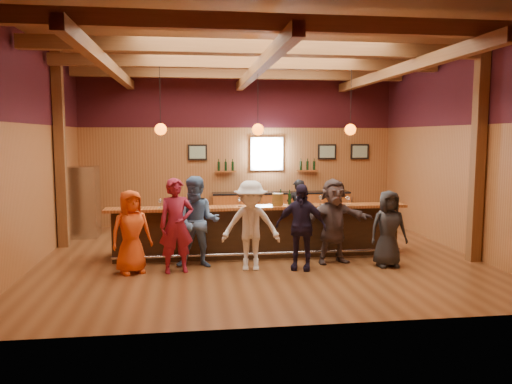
{
  "coord_description": "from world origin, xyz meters",
  "views": [
    {
      "loc": [
        -1.42,
        -10.39,
        2.57
      ],
      "look_at": [
        0.0,
        0.3,
        1.35
      ],
      "focal_mm": 35.0,
      "sensor_mm": 36.0,
      "label": 1
    }
  ],
  "objects_px": {
    "customer_redvest": "(176,226)",
    "customer_white": "(251,226)",
    "bottle_a": "(281,199)",
    "bar_counter": "(258,231)",
    "bartender": "(298,211)",
    "customer_dark": "(388,229)",
    "customer_navy": "(301,227)",
    "customer_brown": "(333,221)",
    "stainless_fridge": "(84,202)",
    "back_bar_cabinet": "(281,208)",
    "customer_denim": "(198,222)",
    "customer_orange": "(131,232)",
    "ice_bucket": "(278,200)"
  },
  "relations": [
    {
      "from": "customer_orange",
      "to": "customer_redvest",
      "type": "relative_size",
      "value": 0.88
    },
    {
      "from": "ice_bucket",
      "to": "bottle_a",
      "type": "xyz_separation_m",
      "value": [
        0.08,
        0.08,
        0.01
      ]
    },
    {
      "from": "customer_navy",
      "to": "customer_dark",
      "type": "relative_size",
      "value": 1.1
    },
    {
      "from": "back_bar_cabinet",
      "to": "bartender",
      "type": "relative_size",
      "value": 2.62
    },
    {
      "from": "back_bar_cabinet",
      "to": "bar_counter",
      "type": "bearing_deg",
      "value": -108.34
    },
    {
      "from": "back_bar_cabinet",
      "to": "customer_redvest",
      "type": "height_order",
      "value": "customer_redvest"
    },
    {
      "from": "stainless_fridge",
      "to": "customer_denim",
      "type": "xyz_separation_m",
      "value": [
        2.81,
        -3.34,
        -0.0
      ]
    },
    {
      "from": "customer_orange",
      "to": "customer_brown",
      "type": "distance_m",
      "value": 3.97
    },
    {
      "from": "customer_orange",
      "to": "customer_white",
      "type": "xyz_separation_m",
      "value": [
        2.24,
        -0.08,
        0.08
      ]
    },
    {
      "from": "bar_counter",
      "to": "customer_navy",
      "type": "height_order",
      "value": "customer_navy"
    },
    {
      "from": "customer_brown",
      "to": "bartender",
      "type": "relative_size",
      "value": 1.13
    },
    {
      "from": "back_bar_cabinet",
      "to": "customer_navy",
      "type": "xyz_separation_m",
      "value": [
        -0.53,
        -4.88,
        0.35
      ]
    },
    {
      "from": "customer_dark",
      "to": "bartender",
      "type": "xyz_separation_m",
      "value": [
        -1.26,
        2.51,
        0.01
      ]
    },
    {
      "from": "customer_white",
      "to": "ice_bucket",
      "type": "relative_size",
      "value": 6.71
    },
    {
      "from": "back_bar_cabinet",
      "to": "customer_denim",
      "type": "relative_size",
      "value": 2.23
    },
    {
      "from": "customer_dark",
      "to": "stainless_fridge",
      "type": "bearing_deg",
      "value": 149.93
    },
    {
      "from": "back_bar_cabinet",
      "to": "customer_orange",
      "type": "height_order",
      "value": "customer_orange"
    },
    {
      "from": "bartender",
      "to": "customer_dark",
      "type": "bearing_deg",
      "value": 115.47
    },
    {
      "from": "customer_redvest",
      "to": "customer_brown",
      "type": "height_order",
      "value": "customer_redvest"
    },
    {
      "from": "customer_navy",
      "to": "customer_brown",
      "type": "xyz_separation_m",
      "value": [
        0.76,
        0.4,
        0.03
      ]
    },
    {
      "from": "stainless_fridge",
      "to": "bartender",
      "type": "xyz_separation_m",
      "value": [
        5.27,
        -1.27,
        -0.14
      ]
    },
    {
      "from": "bottle_a",
      "to": "bartender",
      "type": "bearing_deg",
      "value": 64.14
    },
    {
      "from": "customer_denim",
      "to": "customer_navy",
      "type": "distance_m",
      "value": 2.0
    },
    {
      "from": "stainless_fridge",
      "to": "customer_redvest",
      "type": "height_order",
      "value": "stainless_fridge"
    },
    {
      "from": "back_bar_cabinet",
      "to": "customer_orange",
      "type": "xyz_separation_m",
      "value": [
        -3.73,
        -4.73,
        0.31
      ]
    },
    {
      "from": "customer_denim",
      "to": "customer_redvest",
      "type": "bearing_deg",
      "value": -133.39
    },
    {
      "from": "customer_navy",
      "to": "customer_brown",
      "type": "distance_m",
      "value": 0.86
    },
    {
      "from": "back_bar_cabinet",
      "to": "ice_bucket",
      "type": "relative_size",
      "value": 15.57
    },
    {
      "from": "customer_white",
      "to": "bar_counter",
      "type": "bearing_deg",
      "value": 83.79
    },
    {
      "from": "customer_brown",
      "to": "customer_dark",
      "type": "height_order",
      "value": "customer_brown"
    },
    {
      "from": "stainless_fridge",
      "to": "customer_dark",
      "type": "relative_size",
      "value": 1.19
    },
    {
      "from": "bottle_a",
      "to": "customer_orange",
      "type": "bearing_deg",
      "value": -163.2
    },
    {
      "from": "customer_brown",
      "to": "customer_denim",
      "type": "bearing_deg",
      "value": 170.86
    },
    {
      "from": "back_bar_cabinet",
      "to": "customer_redvest",
      "type": "xyz_separation_m",
      "value": [
        -2.89,
        -4.78,
        0.42
      ]
    },
    {
      "from": "customer_white",
      "to": "bottle_a",
      "type": "height_order",
      "value": "customer_white"
    },
    {
      "from": "customer_white",
      "to": "bartender",
      "type": "height_order",
      "value": "customer_white"
    },
    {
      "from": "stainless_fridge",
      "to": "customer_denim",
      "type": "height_order",
      "value": "stainless_fridge"
    },
    {
      "from": "customer_redvest",
      "to": "bar_counter",
      "type": "bearing_deg",
      "value": 24.81
    },
    {
      "from": "bottle_a",
      "to": "customer_dark",
      "type": "bearing_deg",
      "value": -29.08
    },
    {
      "from": "bottle_a",
      "to": "bar_counter",
      "type": "bearing_deg",
      "value": 151.42
    },
    {
      "from": "customer_denim",
      "to": "customer_white",
      "type": "xyz_separation_m",
      "value": [
        1.0,
        -0.34,
        -0.03
      ]
    },
    {
      "from": "customer_orange",
      "to": "customer_redvest",
      "type": "height_order",
      "value": "customer_redvest"
    },
    {
      "from": "ice_bucket",
      "to": "customer_brown",
      "type": "bearing_deg",
      "value": -29.69
    },
    {
      "from": "back_bar_cabinet",
      "to": "ice_bucket",
      "type": "height_order",
      "value": "ice_bucket"
    },
    {
      "from": "back_bar_cabinet",
      "to": "stainless_fridge",
      "type": "xyz_separation_m",
      "value": [
        -5.3,
        -1.12,
        0.42
      ]
    },
    {
      "from": "bar_counter",
      "to": "customer_navy",
      "type": "bearing_deg",
      "value": -63.51
    },
    {
      "from": "customer_navy",
      "to": "customer_denim",
      "type": "bearing_deg",
      "value": -171.21
    },
    {
      "from": "customer_brown",
      "to": "customer_dark",
      "type": "distance_m",
      "value": 1.08
    },
    {
      "from": "customer_redvest",
      "to": "customer_white",
      "type": "height_order",
      "value": "customer_redvest"
    },
    {
      "from": "customer_navy",
      "to": "ice_bucket",
      "type": "bearing_deg",
      "value": 126.32
    }
  ]
}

